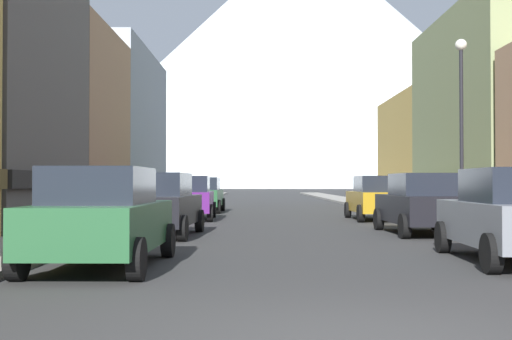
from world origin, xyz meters
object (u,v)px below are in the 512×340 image
car_right_0 (510,215)px  pedestrian_1 (137,196)px  pedestrian_0 (133,196)px  car_right_1 (419,203)px  car_left_3 (200,195)px  car_left_0 (99,217)px  car_left_1 (156,204)px  car_left_2 (186,198)px  streetlamp_right (458,104)px  car_right_2 (374,198)px

car_right_0 → pedestrian_1: 19.87m
pedestrian_0 → car_right_1: bearing=-42.1°
car_left_3 → car_right_0: (7.60, -21.30, 0.00)m
car_left_3 → pedestrian_1: size_ratio=2.72×
car_left_0 → car_left_1: 6.87m
car_left_1 → pedestrian_1: same height
car_left_3 → car_left_0: bearing=-90.0°
car_left_3 → pedestrian_1: same height
car_right_0 → car_left_2: bearing=117.8°
pedestrian_0 → streetlamp_right: 14.34m
car_left_2 → pedestrian_0: size_ratio=2.65×
car_left_3 → car_right_0: 22.61m
car_left_0 → car_left_2: (0.00, 15.19, 0.00)m
pedestrian_1 → streetlamp_right: size_ratio=0.28×
car_left_2 → car_right_1: 10.68m
car_left_0 → streetlamp_right: bearing=44.2°
car_left_3 → car_right_0: size_ratio=0.99×
car_left_0 → car_right_2: same height
car_right_0 → streetlamp_right: streetlamp_right is taller
car_right_2 → pedestrian_0: (-10.05, 1.79, 0.03)m
car_left_0 → streetlamp_right: size_ratio=0.75×
car_right_0 → pedestrian_0: bearing=122.1°
car_left_1 → pedestrian_1: (-2.45, 11.04, 0.00)m
car_left_3 → streetlamp_right: 16.32m
car_left_0 → pedestrian_1: same height
car_right_2 → pedestrian_1: same height
car_left_0 → streetlamp_right: streetlamp_right is taller
pedestrian_0 → car_left_1: bearing=-76.1°
car_right_2 → pedestrian_0: pedestrian_0 is taller
car_right_0 → pedestrian_1: same height
car_left_1 → streetlamp_right: (9.15, 2.03, 3.09)m
car_right_0 → pedestrian_0: size_ratio=2.66×
car_right_0 → car_left_0: bearing=-174.3°
car_left_2 → car_right_2: 7.60m
pedestrian_0 → pedestrian_1: bearing=90.0°
pedestrian_1 → streetlamp_right: bearing=-37.8°
car_right_2 → pedestrian_0: bearing=169.9°
car_left_0 → pedestrian_0: bearing=98.3°
car_right_1 → car_right_2: 7.28m
car_right_2 → pedestrian_1: 10.47m
pedestrian_1 → streetlamp_right: streetlamp_right is taller
car_left_3 → pedestrian_0: size_ratio=2.64×
car_right_1 → pedestrian_0: 13.54m
car_left_2 → car_right_2: size_ratio=1.01×
car_left_2 → pedestrian_1: bearing=132.1°
pedestrian_1 → car_left_2: bearing=-47.9°
car_left_0 → car_left_3: same height
car_right_2 → pedestrian_1: (-10.05, 2.93, 0.00)m
car_left_2 → streetlamp_right: (9.15, -6.29, 3.09)m
car_left_1 → car_right_2: size_ratio=1.01×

